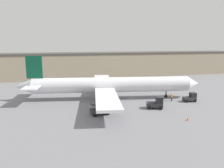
# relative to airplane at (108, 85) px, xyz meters

# --- Properties ---
(ground_plane) EXTENTS (400.00, 400.00, 0.00)m
(ground_plane) POSITION_rel_airplane_xyz_m (0.95, -0.16, -3.25)
(ground_plane) COLOR slate
(terminal_building) EXTENTS (93.32, 10.66, 9.27)m
(terminal_building) POSITION_rel_airplane_xyz_m (14.75, 33.87, 1.39)
(terminal_building) COLOR gray
(terminal_building) RESTS_ON ground_plane
(airplane) EXTENTS (43.20, 36.67, 10.23)m
(airplane) POSITION_rel_airplane_xyz_m (0.00, 0.00, 0.00)
(airplane) COLOR white
(airplane) RESTS_ON ground_plane
(ground_crew_worker) EXTENTS (0.40, 0.40, 1.80)m
(ground_crew_worker) POSITION_rel_airplane_xyz_m (13.67, -5.48, -2.29)
(ground_crew_worker) COLOR #1E2338
(ground_crew_worker) RESTS_ON ground_plane
(baggage_tug) EXTENTS (3.59, 2.94, 2.45)m
(baggage_tug) POSITION_rel_airplane_xyz_m (7.69, -9.89, -2.13)
(baggage_tug) COLOR #2D2D33
(baggage_tug) RESTS_ON ground_plane
(belt_loader_truck) EXTENTS (3.66, 2.54, 2.33)m
(belt_loader_truck) POSITION_rel_airplane_xyz_m (-3.77, -10.79, -2.17)
(belt_loader_truck) COLOR #2D2D33
(belt_loader_truck) RESTS_ON ground_plane
(pushback_tug) EXTENTS (2.90, 1.99, 2.03)m
(pushback_tug) POSITION_rel_airplane_xyz_m (17.54, -6.95, -2.33)
(pushback_tug) COLOR #2D2D33
(pushback_tug) RESTS_ON ground_plane
(safety_cone_near) EXTENTS (0.36, 0.36, 0.55)m
(safety_cone_near) POSITION_rel_airplane_xyz_m (9.98, -17.56, -2.97)
(safety_cone_near) COLOR #EF590F
(safety_cone_near) RESTS_ON ground_plane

